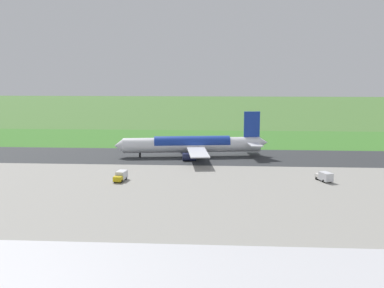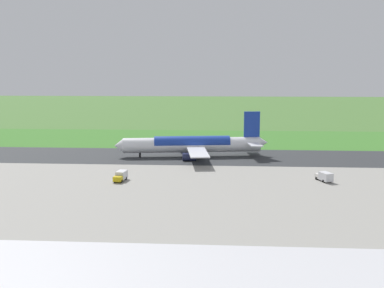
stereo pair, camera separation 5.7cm
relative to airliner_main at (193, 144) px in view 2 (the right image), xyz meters
name	(u,v)px [view 2 (the right image)]	position (x,y,z in m)	size (l,w,h in m)	color
ground_plane	(219,157)	(-9.01, 0.05, -4.35)	(800.00, 800.00, 0.00)	#477233
runway_asphalt	(219,157)	(-9.01, 0.05, -4.32)	(600.00, 31.01, 0.06)	#2D3033
apron_concrete	(217,210)	(-9.01, 62.16, -4.33)	(440.00, 110.00, 0.05)	gray
grass_verge_foreground	(219,143)	(-9.01, -32.33, -4.33)	(600.00, 80.00, 0.04)	#3C782B
airliner_main	(193,144)	(0.00, 0.00, 0.00)	(54.09, 44.41, 15.88)	white
service_truck_baggage	(121,176)	(17.53, 37.12, -2.95)	(3.02, 6.05, 2.65)	gold
service_truck_fuel	(324,176)	(-37.87, 34.22, -2.95)	(4.20, 6.22, 2.65)	silver
no_stopping_sign	(162,140)	(14.83, -28.17, -2.97)	(0.60, 0.10, 2.32)	slate
traffic_cone_orange	(152,143)	(19.20, -29.14, -4.08)	(0.40, 0.40, 0.55)	orange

